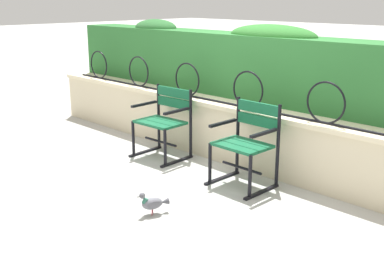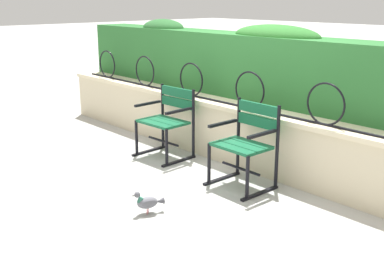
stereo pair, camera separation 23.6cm
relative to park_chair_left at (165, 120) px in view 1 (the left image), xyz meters
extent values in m
plane|color=#ADADA8|center=(0.74, -0.42, -0.46)|extent=(60.00, 60.00, 0.00)
cube|color=beige|center=(0.74, 0.47, -0.14)|extent=(6.76, 0.35, 0.64)
cube|color=beige|center=(0.74, 0.47, 0.20)|extent=(6.76, 0.41, 0.05)
cylinder|color=black|center=(0.74, 0.39, 0.24)|extent=(6.23, 0.02, 0.02)
torus|color=black|center=(-1.92, 0.39, 0.44)|extent=(0.42, 0.02, 0.42)
torus|color=black|center=(-0.96, 0.39, 0.44)|extent=(0.42, 0.02, 0.42)
torus|color=black|center=(-0.01, 0.39, 0.44)|extent=(0.42, 0.02, 0.42)
torus|color=black|center=(0.94, 0.39, 0.44)|extent=(0.42, 0.02, 0.42)
torus|color=black|center=(1.90, 0.39, 0.44)|extent=(0.42, 0.02, 0.42)
cube|color=#2D7033|center=(0.74, 0.91, 0.61)|extent=(6.62, 0.53, 0.77)
ellipsoid|color=#2E6932|center=(-1.19, 0.91, 0.99)|extent=(0.73, 0.48, 0.25)
ellipsoid|color=#2E6F2C|center=(0.87, 0.91, 0.99)|extent=(1.18, 0.48, 0.26)
cube|color=#145B38|center=(0.01, -0.21, -0.02)|extent=(0.56, 0.15, 0.03)
cube|color=#145B38|center=(0.00, -0.08, -0.02)|extent=(0.56, 0.15, 0.03)
cube|color=#145B38|center=(0.00, 0.06, -0.02)|extent=(0.56, 0.15, 0.03)
cube|color=#145B38|center=(-0.01, 0.16, 0.31)|extent=(0.55, 0.06, 0.11)
cube|color=#145B38|center=(-0.01, 0.16, 0.18)|extent=(0.55, 0.06, 0.11)
cylinder|color=black|center=(0.27, 0.18, -0.04)|extent=(0.04, 0.04, 0.84)
cylinder|color=black|center=(0.29, -0.25, -0.24)|extent=(0.04, 0.04, 0.44)
cube|color=black|center=(0.28, -0.06, -0.45)|extent=(0.06, 0.52, 0.02)
cube|color=black|center=(0.28, -0.06, 0.16)|extent=(0.05, 0.40, 0.03)
cylinder|color=black|center=(-0.28, 0.15, -0.04)|extent=(0.04, 0.04, 0.84)
cylinder|color=black|center=(-0.26, -0.28, -0.24)|extent=(0.04, 0.04, 0.44)
cube|color=black|center=(-0.27, -0.09, -0.45)|extent=(0.06, 0.52, 0.02)
cube|color=black|center=(-0.27, -0.09, 0.16)|extent=(0.05, 0.40, 0.03)
cylinder|color=black|center=(0.00, -0.08, -0.26)|extent=(0.52, 0.05, 0.03)
cube|color=#145B38|center=(1.27, -0.23, -0.02)|extent=(0.53, 0.13, 0.03)
cube|color=#145B38|center=(1.28, -0.09, -0.02)|extent=(0.53, 0.13, 0.03)
cube|color=#145B38|center=(1.28, 0.04, -0.02)|extent=(0.53, 0.13, 0.03)
cube|color=#145B38|center=(1.28, 0.15, 0.33)|extent=(0.53, 0.04, 0.11)
cube|color=#145B38|center=(1.28, 0.15, 0.19)|extent=(0.53, 0.04, 0.11)
cylinder|color=black|center=(1.54, 0.14, -0.03)|extent=(0.04, 0.04, 0.86)
cylinder|color=black|center=(1.54, -0.29, -0.24)|extent=(0.04, 0.04, 0.44)
cube|color=black|center=(1.54, -0.10, -0.45)|extent=(0.05, 0.52, 0.02)
cube|color=black|center=(1.54, -0.10, 0.16)|extent=(0.04, 0.40, 0.03)
cylinder|color=black|center=(1.02, 0.15, -0.03)|extent=(0.04, 0.04, 0.86)
cylinder|color=black|center=(1.01, -0.28, -0.24)|extent=(0.04, 0.04, 0.44)
cube|color=black|center=(1.01, -0.09, -0.45)|extent=(0.05, 0.52, 0.02)
cube|color=black|center=(1.01, -0.09, 0.16)|extent=(0.04, 0.40, 0.03)
cylinder|color=black|center=(1.28, -0.09, -0.26)|extent=(0.50, 0.03, 0.03)
ellipsoid|color=slate|center=(1.14, -1.18, -0.35)|extent=(0.16, 0.21, 0.11)
cylinder|color=#2D6B56|center=(1.12, -1.24, -0.32)|extent=(0.06, 0.07, 0.06)
sphere|color=#55555D|center=(1.11, -1.26, -0.26)|extent=(0.06, 0.06, 0.06)
cone|color=black|center=(1.10, -1.29, -0.27)|extent=(0.02, 0.03, 0.01)
cone|color=#4A4A52|center=(1.19, -1.07, -0.36)|extent=(0.08, 0.10, 0.06)
ellipsoid|color=#5B5B63|center=(1.19, -1.18, -0.35)|extent=(0.07, 0.14, 0.07)
ellipsoid|color=#5B5B63|center=(1.11, -1.15, -0.35)|extent=(0.07, 0.14, 0.07)
cylinder|color=#C6515B|center=(1.16, -1.19, -0.43)|extent=(0.01, 0.01, 0.05)
cylinder|color=#C6515B|center=(1.13, -1.16, -0.43)|extent=(0.01, 0.01, 0.05)
camera|label=1|loc=(4.17, -3.70, 1.41)|focal=44.72mm
camera|label=2|loc=(4.33, -3.53, 1.41)|focal=44.72mm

